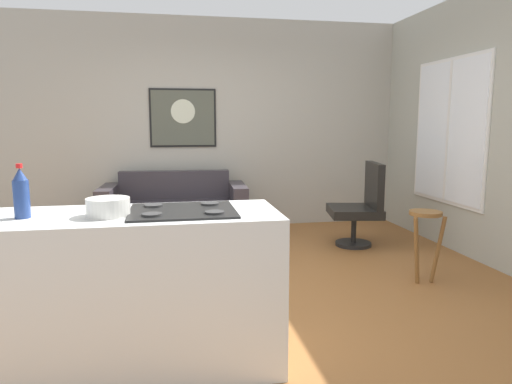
{
  "coord_description": "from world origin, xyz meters",
  "views": [
    {
      "loc": [
        -0.53,
        -3.89,
        1.44
      ],
      "look_at": [
        0.37,
        0.9,
        0.7
      ],
      "focal_mm": 32.52,
      "sensor_mm": 36.0,
      "label": 1
    }
  ],
  "objects_px": {
    "coffee_table": "(180,223)",
    "mixing_bowl": "(108,207)",
    "couch": "(175,214)",
    "armchair": "(361,205)",
    "bar_stool": "(425,229)",
    "wall_painting": "(183,118)",
    "soda_bottle": "(21,194)"
  },
  "relations": [
    {
      "from": "coffee_table",
      "to": "mixing_bowl",
      "type": "xyz_separation_m",
      "value": [
        -0.42,
        -2.12,
        0.57
      ]
    },
    {
      "from": "couch",
      "to": "coffee_table",
      "type": "bearing_deg",
      "value": -87.8
    },
    {
      "from": "armchair",
      "to": "coffee_table",
      "type": "bearing_deg",
      "value": -173.25
    },
    {
      "from": "bar_stool",
      "to": "wall_painting",
      "type": "distance_m",
      "value": 3.43
    },
    {
      "from": "bar_stool",
      "to": "soda_bottle",
      "type": "xyz_separation_m",
      "value": [
        -3.02,
        -1.07,
        0.57
      ]
    },
    {
      "from": "armchair",
      "to": "couch",
      "type": "bearing_deg",
      "value": 159.4
    },
    {
      "from": "bar_stool",
      "to": "mixing_bowl",
      "type": "bearing_deg",
      "value": -156.85
    },
    {
      "from": "armchair",
      "to": "wall_painting",
      "type": "xyz_separation_m",
      "value": [
        -1.99,
        1.29,
        1.01
      ]
    },
    {
      "from": "bar_stool",
      "to": "wall_painting",
      "type": "relative_size",
      "value": 0.75
    },
    {
      "from": "coffee_table",
      "to": "bar_stool",
      "type": "xyz_separation_m",
      "value": [
        2.15,
        -1.02,
        0.08
      ]
    },
    {
      "from": "mixing_bowl",
      "to": "couch",
      "type": "bearing_deg",
      "value": 83.13
    },
    {
      "from": "couch",
      "to": "wall_painting",
      "type": "xyz_separation_m",
      "value": [
        0.15,
        0.49,
        1.2
      ]
    },
    {
      "from": "couch",
      "to": "wall_painting",
      "type": "relative_size",
      "value": 2.07
    },
    {
      "from": "soda_bottle",
      "to": "mixing_bowl",
      "type": "bearing_deg",
      "value": -3.69
    },
    {
      "from": "coffee_table",
      "to": "wall_painting",
      "type": "height_order",
      "value": "wall_painting"
    },
    {
      "from": "wall_painting",
      "to": "couch",
      "type": "bearing_deg",
      "value": -106.59
    },
    {
      "from": "coffee_table",
      "to": "soda_bottle",
      "type": "xyz_separation_m",
      "value": [
        -0.87,
        -2.1,
        0.65
      ]
    },
    {
      "from": "bar_stool",
      "to": "soda_bottle",
      "type": "relative_size",
      "value": 2.21
    },
    {
      "from": "mixing_bowl",
      "to": "wall_painting",
      "type": "bearing_deg",
      "value": 81.79
    },
    {
      "from": "soda_bottle",
      "to": "bar_stool",
      "type": "bearing_deg",
      "value": 19.53
    },
    {
      "from": "armchair",
      "to": "soda_bottle",
      "type": "xyz_separation_m",
      "value": [
        -2.97,
        -2.34,
        0.58
      ]
    },
    {
      "from": "coffee_table",
      "to": "bar_stool",
      "type": "height_order",
      "value": "bar_stool"
    },
    {
      "from": "bar_stool",
      "to": "soda_bottle",
      "type": "bearing_deg",
      "value": -160.47
    },
    {
      "from": "soda_bottle",
      "to": "wall_painting",
      "type": "xyz_separation_m",
      "value": [
        0.98,
        3.64,
        0.44
      ]
    },
    {
      "from": "bar_stool",
      "to": "wall_painting",
      "type": "xyz_separation_m",
      "value": [
        -2.05,
        2.56,
        1.01
      ]
    },
    {
      "from": "soda_bottle",
      "to": "wall_painting",
      "type": "relative_size",
      "value": 0.34
    },
    {
      "from": "couch",
      "to": "soda_bottle",
      "type": "bearing_deg",
      "value": -104.79
    },
    {
      "from": "couch",
      "to": "mixing_bowl",
      "type": "bearing_deg",
      "value": -96.87
    },
    {
      "from": "mixing_bowl",
      "to": "wall_painting",
      "type": "height_order",
      "value": "wall_painting"
    },
    {
      "from": "wall_painting",
      "to": "mixing_bowl",
      "type": "bearing_deg",
      "value": -98.21
    },
    {
      "from": "coffee_table",
      "to": "armchair",
      "type": "bearing_deg",
      "value": 6.75
    },
    {
      "from": "couch",
      "to": "bar_stool",
      "type": "distance_m",
      "value": 3.02
    }
  ]
}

